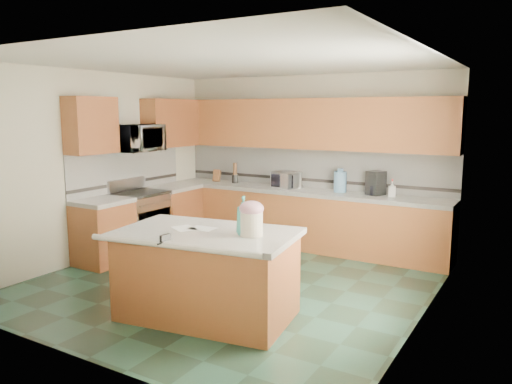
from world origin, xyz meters
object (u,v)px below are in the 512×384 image
Objects in this scene: knife_block at (217,176)px; toaster_oven at (286,180)px; island_top at (207,234)px; soap_bottle_island at (244,216)px; coffee_maker at (376,183)px; treat_jar at (251,224)px; island_base at (207,277)px.

toaster_oven reaches higher than knife_block.
island_top is 0.47m from soap_bottle_island.
knife_block is (-2.43, 2.99, -0.09)m from soap_bottle_island.
knife_block is at bearing -159.60° from toaster_oven.
coffee_maker is (0.80, 3.07, 0.21)m from island_top.
treat_jar reaches higher than island_top.
island_top is at bearing 174.14° from treat_jar.
knife_block is 0.48× the size of toaster_oven.
knife_block is at bearing 114.83° from island_base.
coffee_maker reaches higher than knife_block.
treat_jar reaches higher than knife_block.
island_base is 3.70m from knife_block.
soap_bottle_island is 3.04m from coffee_maker.
island_top is at bearing 165.44° from soap_bottle_island.
island_top is at bearing -81.15° from coffee_maker.
treat_jar is at bearing -48.33° from toaster_oven.
island_base is 8.37× the size of knife_block.
knife_block is (-2.51, 2.97, -0.02)m from treat_jar.
island_top is 4.70× the size of soap_bottle_island.
toaster_oven is (-1.16, 2.97, 0.01)m from treat_jar.
knife_block is at bearing 114.83° from island_top.
soap_bottle_island is (0.41, 0.06, 0.68)m from island_base.
island_base is 4.87× the size of coffee_maker.
knife_block is at bearing 106.42° from soap_bottle_island.
soap_bottle_island is at bearing -73.90° from coffee_maker.
island_top is at bearing 171.30° from island_base.
treat_jar is 3.19m from toaster_oven.
island_base is 3.25m from coffee_maker.
toaster_oven is (-1.07, 2.99, -0.07)m from soap_bottle_island.
coffee_maker reaches higher than toaster_oven.
knife_block is 2.82m from coffee_maker.
coffee_maker is at bearing 59.97° from soap_bottle_island.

